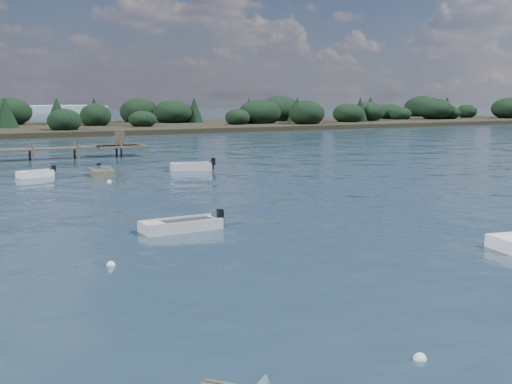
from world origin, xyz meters
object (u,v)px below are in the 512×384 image
tender_far_grey_b (191,168)px  dinghy_extra_b (102,174)px  tender_far_white (35,175)px  dinghy_mid_grey (181,227)px

tender_far_grey_b → dinghy_extra_b: (-7.38, -0.00, -0.04)m
tender_far_white → dinghy_extra_b: dinghy_extra_b is taller
dinghy_extra_b → dinghy_mid_grey: bearing=-95.6°
dinghy_mid_grey → dinghy_extra_b: bearing=84.4°
tender_far_grey_b → tender_far_white: size_ratio=1.26×
dinghy_mid_grey → tender_far_white: size_ratio=1.34×
tender_far_white → dinghy_extra_b: size_ratio=0.91×
tender_far_grey_b → dinghy_mid_grey: bearing=-113.6°
dinghy_extra_b → tender_far_grey_b: bearing=0.0°
dinghy_mid_grey → dinghy_extra_b: size_ratio=1.22×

